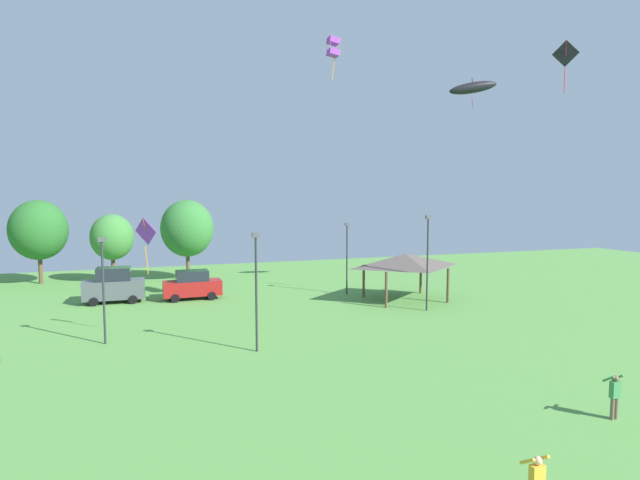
{
  "coord_description": "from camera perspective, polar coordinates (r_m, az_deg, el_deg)",
  "views": [
    {
      "loc": [
        -6.36,
        0.82,
        7.93
      ],
      "look_at": [
        -1.45,
        15.05,
        6.63
      ],
      "focal_mm": 28.0,
      "sensor_mm": 36.0,
      "label": 1
    }
  ],
  "objects": [
    {
      "name": "person_standing_near_foreground",
      "position": [
        21.36,
        30.63,
        -14.9
      ],
      "size": [
        0.52,
        0.48,
        1.66
      ],
      "rotation": [
        0.0,
        0.0,
        -0.36
      ],
      "color": "brown",
      "rests_on": "ground"
    },
    {
      "name": "light_post_3",
      "position": [
        35.41,
        12.19,
        -1.97
      ],
      "size": [
        0.36,
        0.2,
        6.67
      ],
      "color": "#2D2D33",
      "rests_on": "ground"
    },
    {
      "name": "light_post_2",
      "position": [
        25.7,
        -7.3,
        -5.11
      ],
      "size": [
        0.36,
        0.2,
        6.13
      ],
      "color": "#2D2D33",
      "rests_on": "ground"
    },
    {
      "name": "kite_flying_8",
      "position": [
        29.24,
        -19.28,
        0.65
      ],
      "size": [
        1.11,
        1.17,
        3.18
      ],
      "color": "purple"
    },
    {
      "name": "parked_car_second_from_left",
      "position": [
        40.1,
        -14.38,
        -5.01
      ],
      "size": [
        4.41,
        2.0,
        2.25
      ],
      "rotation": [
        0.0,
        0.0,
        0.02
      ],
      "color": "maroon",
      "rests_on": "ground"
    },
    {
      "name": "parked_car_leftmost",
      "position": [
        40.67,
        -22.48,
        -4.83
      ],
      "size": [
        4.36,
        2.11,
        2.67
      ],
      "rotation": [
        0.0,
        0.0,
        -0.02
      ],
      "color": "#4C5156",
      "rests_on": "ground"
    },
    {
      "name": "kite_flying_1",
      "position": [
        31.89,
        1.52,
        21.17
      ],
      "size": [
        0.7,
        0.65,
        2.54
      ],
      "color": "purple"
    },
    {
      "name": "light_post_1",
      "position": [
        40.74,
        3.1,
        -1.57
      ],
      "size": [
        0.36,
        0.2,
        5.84
      ],
      "color": "#2D2D33",
      "rests_on": "ground"
    },
    {
      "name": "treeline_tree_1",
      "position": [
        52.15,
        -29.48,
        0.99
      ],
      "size": [
        4.97,
        4.97,
        7.67
      ],
      "color": "brown",
      "rests_on": "ground"
    },
    {
      "name": "treeline_tree_2",
      "position": [
        50.36,
        -22.66,
        0.29
      ],
      "size": [
        3.89,
        3.89,
        6.35
      ],
      "color": "brown",
      "rests_on": "ground"
    },
    {
      "name": "light_post_0",
      "position": [
        29.23,
        -23.54,
        -4.61
      ],
      "size": [
        0.36,
        0.2,
        5.79
      ],
      "color": "#2D2D33",
      "rests_on": "ground"
    },
    {
      "name": "treeline_tree_3",
      "position": [
        49.2,
        -14.94,
        1.29
      ],
      "size": [
        4.94,
        4.94,
        7.67
      ],
      "color": "brown",
      "rests_on": "ground"
    },
    {
      "name": "kite_flying_2",
      "position": [
        44.05,
        17.08,
        16.3
      ],
      "size": [
        4.18,
        1.83,
        2.56
      ],
      "color": "black"
    },
    {
      "name": "kite_flying_5",
      "position": [
        38.6,
        26.26,
        18.35
      ],
      "size": [
        1.41,
        0.97,
        3.37
      ],
      "color": "black"
    },
    {
      "name": "park_pavilion",
      "position": [
        38.86,
        9.69,
        -2.31
      ],
      "size": [
        6.65,
        5.12,
        3.6
      ],
      "color": "brown",
      "rests_on": "ground"
    }
  ]
}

